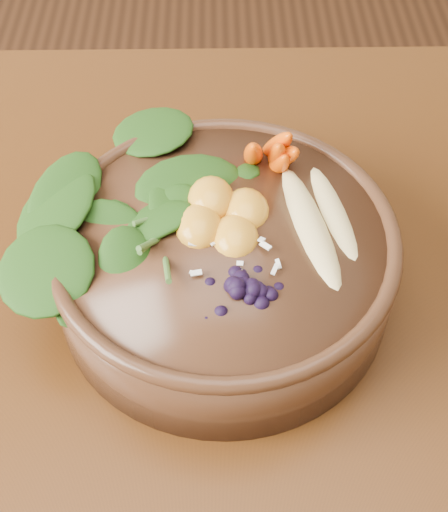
{
  "coord_description": "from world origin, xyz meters",
  "views": [
    {
      "loc": [
        0.02,
        -0.21,
        1.2
      ],
      "look_at": [
        0.02,
        0.12,
        0.79
      ],
      "focal_mm": 50.0,
      "sensor_mm": 36.0,
      "label": 1
    }
  ],
  "objects_px": {
    "banana_halves": "(323,207)",
    "mandarin_cluster": "(223,205)",
    "kale_heap": "(159,171)",
    "blueberry_pile": "(242,276)",
    "carrot_cluster": "(269,128)",
    "dining_table": "(195,491)",
    "stoneware_bowl": "(224,265)"
  },
  "relations": [
    {
      "from": "banana_halves",
      "to": "mandarin_cluster",
      "type": "bearing_deg",
      "value": 170.25
    },
    {
      "from": "kale_heap",
      "to": "blueberry_pile",
      "type": "distance_m",
      "value": 0.11
    },
    {
      "from": "carrot_cluster",
      "to": "blueberry_pile",
      "type": "relative_size",
      "value": 0.6
    },
    {
      "from": "dining_table",
      "to": "kale_heap",
      "type": "height_order",
      "value": "kale_heap"
    },
    {
      "from": "dining_table",
      "to": "blueberry_pile",
      "type": "bearing_deg",
      "value": 64.07
    },
    {
      "from": "dining_table",
      "to": "carrot_cluster",
      "type": "bearing_deg",
      "value": 73.46
    },
    {
      "from": "stoneware_bowl",
      "to": "blueberry_pile",
      "type": "relative_size",
      "value": 2.16
    },
    {
      "from": "carrot_cluster",
      "to": "stoneware_bowl",
      "type": "bearing_deg",
      "value": -123.69
    },
    {
      "from": "mandarin_cluster",
      "to": "stoneware_bowl",
      "type": "bearing_deg",
      "value": -87.48
    },
    {
      "from": "mandarin_cluster",
      "to": "blueberry_pile",
      "type": "xyz_separation_m",
      "value": [
        0.01,
        -0.07,
        0.0
      ]
    },
    {
      "from": "dining_table",
      "to": "kale_heap",
      "type": "relative_size",
      "value": 9.73
    },
    {
      "from": "banana_halves",
      "to": "carrot_cluster",
      "type": "bearing_deg",
      "value": 113.06
    },
    {
      "from": "kale_heap",
      "to": "banana_halves",
      "type": "bearing_deg",
      "value": -14.69
    },
    {
      "from": "blueberry_pile",
      "to": "carrot_cluster",
      "type": "bearing_deg",
      "value": 79.31
    },
    {
      "from": "dining_table",
      "to": "banana_halves",
      "type": "height_order",
      "value": "banana_halves"
    },
    {
      "from": "carrot_cluster",
      "to": "banana_halves",
      "type": "height_order",
      "value": "carrot_cluster"
    },
    {
      "from": "dining_table",
      "to": "stoneware_bowl",
      "type": "distance_m",
      "value": 0.18
    },
    {
      "from": "dining_table",
      "to": "mandarin_cluster",
      "type": "relative_size",
      "value": 20.09
    },
    {
      "from": "dining_table",
      "to": "banana_halves",
      "type": "bearing_deg",
      "value": 55.23
    },
    {
      "from": "blueberry_pile",
      "to": "stoneware_bowl",
      "type": "bearing_deg",
      "value": 101.72
    },
    {
      "from": "kale_heap",
      "to": "banana_halves",
      "type": "height_order",
      "value": "kale_heap"
    },
    {
      "from": "kale_heap",
      "to": "carrot_cluster",
      "type": "height_order",
      "value": "carrot_cluster"
    },
    {
      "from": "stoneware_bowl",
      "to": "mandarin_cluster",
      "type": "relative_size",
      "value": 3.15
    },
    {
      "from": "banana_halves",
      "to": "blueberry_pile",
      "type": "bearing_deg",
      "value": -141.51
    },
    {
      "from": "kale_heap",
      "to": "carrot_cluster",
      "type": "bearing_deg",
      "value": 19.37
    },
    {
      "from": "mandarin_cluster",
      "to": "carrot_cluster",
      "type": "bearing_deg",
      "value": 59.06
    },
    {
      "from": "stoneware_bowl",
      "to": "dining_table",
      "type": "bearing_deg",
      "value": -101.16
    },
    {
      "from": "carrot_cluster",
      "to": "banana_halves",
      "type": "bearing_deg",
      "value": -66.94
    },
    {
      "from": "mandarin_cluster",
      "to": "blueberry_pile",
      "type": "relative_size",
      "value": 0.69
    },
    {
      "from": "carrot_cluster",
      "to": "blueberry_pile",
      "type": "xyz_separation_m",
      "value": [
        -0.02,
        -0.12,
        -0.02
      ]
    },
    {
      "from": "stoneware_bowl",
      "to": "carrot_cluster",
      "type": "relative_size",
      "value": 3.62
    },
    {
      "from": "carrot_cluster",
      "to": "mandarin_cluster",
      "type": "height_order",
      "value": "carrot_cluster"
    }
  ]
}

